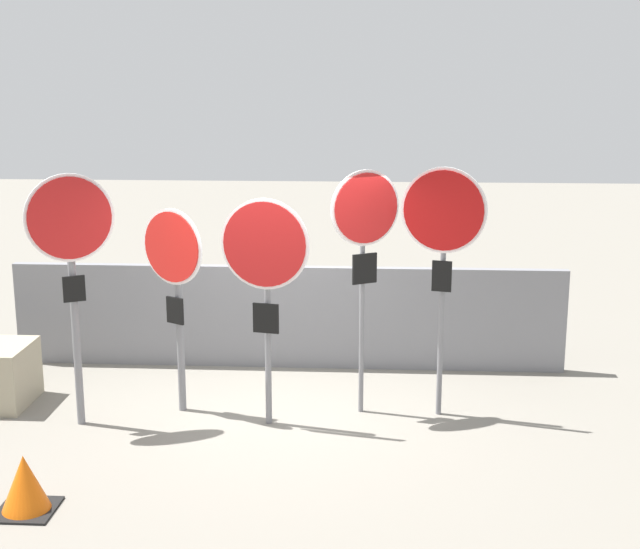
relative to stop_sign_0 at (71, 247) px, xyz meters
name	(u,v)px	position (x,y,z in m)	size (l,w,h in m)	color
ground_plane	(273,415)	(1.91, 0.37, -1.85)	(40.00, 40.00, 0.00)	gray
fence_back	(287,317)	(1.91, 1.97, -1.23)	(6.65, 0.12, 1.25)	slate
stop_sign_0	(71,247)	(0.00, 0.00, 0.00)	(0.77, 0.43, 2.57)	slate
stop_sign_1	(174,270)	(0.91, 0.43, -0.32)	(0.69, 0.43, 2.17)	slate
stop_sign_2	(265,262)	(1.88, 0.12, -0.15)	(0.89, 0.22, 2.33)	slate
stop_sign_3	(365,229)	(2.85, 0.50, 0.12)	(0.68, 0.40, 2.57)	slate
stop_sign_4	(443,229)	(3.64, 0.47, 0.13)	(0.84, 0.25, 2.61)	slate
traffic_cone_0	(25,484)	(0.12, -1.81, -1.61)	(0.47, 0.47, 0.49)	black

